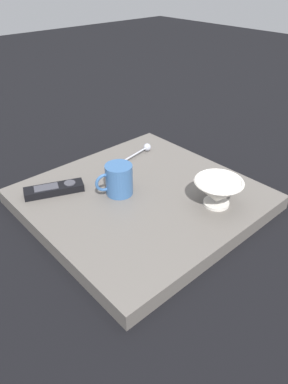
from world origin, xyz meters
The scene contains 6 objects.
ground_plane centered at (0.00, 0.00, 0.00)m, with size 6.00×6.00×0.00m, color black.
table centered at (0.00, 0.00, 0.02)m, with size 0.61×0.59×0.04m.
cereal_bowl centered at (-0.12, 0.18, 0.09)m, with size 0.13×0.13×0.08m.
coffee_mug centered at (0.05, -0.04, 0.09)m, with size 0.11×0.08×0.09m.
teaspoon centered at (-0.18, -0.19, 0.06)m, with size 0.13×0.04×0.03m.
tv_remote_near centered at (0.19, -0.17, 0.05)m, with size 0.17×0.11×0.02m.
Camera 1 is at (0.56, 0.63, 0.61)m, focal length 32.73 mm.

